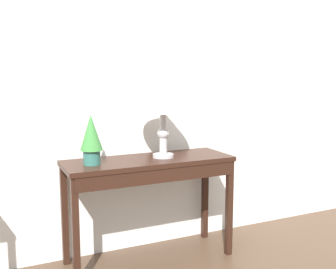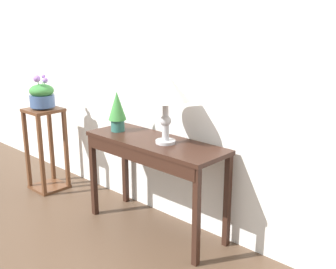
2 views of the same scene
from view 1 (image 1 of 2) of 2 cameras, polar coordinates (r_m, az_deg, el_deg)
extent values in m
cube|color=silver|center=(3.21, -5.47, 8.35)|extent=(9.00, 0.10, 2.80)
cube|color=black|center=(3.00, -2.74, -3.74)|extent=(1.25, 0.44, 0.03)
cube|color=black|center=(2.83, -1.20, -5.85)|extent=(1.19, 0.03, 0.10)
cube|color=black|center=(2.77, -12.91, -13.49)|extent=(0.04, 0.04, 0.75)
cube|color=black|center=(3.21, 8.63, -10.28)|extent=(0.04, 0.04, 0.75)
cube|color=black|center=(3.12, -14.39, -11.05)|extent=(0.04, 0.04, 0.75)
cube|color=black|center=(3.51, 5.23, -8.57)|extent=(0.04, 0.04, 0.75)
cylinder|color=#B7B7BC|center=(3.04, -0.68, -2.99)|extent=(0.16, 0.16, 0.02)
cylinder|color=#B7B7BC|center=(3.02, -0.69, -1.30)|extent=(0.06, 0.06, 0.16)
sphere|color=#B7B7BC|center=(3.01, -0.69, 0.18)|extent=(0.09, 0.09, 0.09)
cylinder|color=#B7B7BC|center=(3.00, -0.69, 1.66)|extent=(0.05, 0.05, 0.16)
cone|color=beige|center=(2.98, -0.70, 5.30)|extent=(0.37, 0.37, 0.22)
cylinder|color=#2D665B|center=(2.83, -10.72, -3.19)|extent=(0.12, 0.12, 0.10)
cone|color=#387A38|center=(2.80, -10.82, 0.30)|extent=(0.15, 0.15, 0.25)
camera|label=2|loc=(3.41, 58.19, 10.23)|focal=44.24mm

